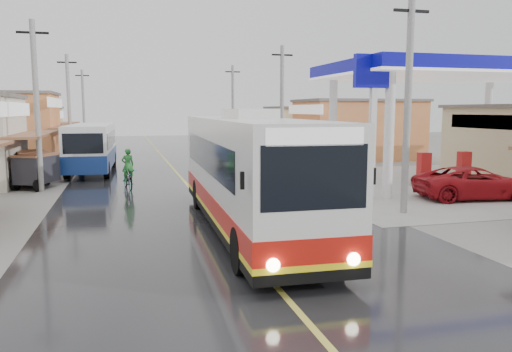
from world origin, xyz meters
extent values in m
plane|color=slate|center=(0.00, 0.00, 0.00)|extent=(120.00, 120.00, 0.00)
cube|color=black|center=(0.00, 15.00, 0.01)|extent=(12.00, 90.00, 0.02)
cube|color=#D8CC4C|center=(0.00, 15.00, 0.02)|extent=(0.15, 90.00, 0.01)
cube|color=gray|center=(13.00, 6.00, 0.01)|extent=(16.00, 16.00, 0.03)
cube|color=#0C0B9E|center=(13.00, 6.00, 5.85)|extent=(12.00, 8.00, 0.70)
cube|color=white|center=(13.00, 6.00, 5.55)|extent=(12.10, 8.10, 0.12)
cylinder|color=white|center=(8.00, 9.00, 2.75)|extent=(0.44, 0.44, 5.50)
cylinder|color=white|center=(18.00, 9.00, 2.75)|extent=(0.44, 0.44, 5.50)
cylinder|color=white|center=(8.00, 3.00, 2.75)|extent=(0.44, 0.44, 5.50)
cube|color=gray|center=(13.00, 6.00, 0.10)|extent=(4.00, 1.20, 0.20)
cube|color=#B21919|center=(11.80, 6.00, 0.95)|extent=(0.60, 0.45, 1.50)
cube|color=#B21919|center=(14.20, 6.00, 0.95)|extent=(0.60, 0.45, 1.50)
cube|color=white|center=(7.20, 3.00, 3.00)|extent=(0.25, 0.25, 6.00)
cube|color=#0C0B9E|center=(7.20, 3.00, 5.50)|extent=(1.80, 0.30, 1.40)
cube|color=silver|center=(0.70, -1.00, 2.10)|extent=(2.88, 12.36, 3.02)
cube|color=black|center=(0.70, -1.00, 0.48)|extent=(2.90, 12.38, 0.31)
cube|color=red|center=(0.70, -1.00, 0.99)|extent=(2.92, 12.40, 0.56)
cube|color=yellow|center=(0.70, -1.00, 0.66)|extent=(2.93, 12.41, 0.14)
cube|color=black|center=(0.72, -0.49, 2.43)|extent=(2.85, 9.80, 1.02)
cube|color=black|center=(0.54, -7.10, 2.53)|extent=(2.26, 0.18, 1.33)
cube|color=black|center=(0.86, 5.10, 2.53)|extent=(2.26, 0.18, 1.13)
cube|color=white|center=(0.54, -7.10, 3.35)|extent=(2.06, 0.17, 0.36)
cube|color=silver|center=(0.70, -1.00, 3.76)|extent=(1.31, 3.11, 0.31)
cylinder|color=black|center=(-0.54, -5.27, 0.58)|extent=(0.39, 1.14, 1.13)
cylinder|color=black|center=(1.72, -5.33, 0.58)|extent=(0.39, 1.14, 1.13)
cylinder|color=black|center=(-0.33, 2.92, 0.58)|extent=(0.39, 1.14, 1.13)
cylinder|color=black|center=(1.93, 2.86, 0.58)|extent=(0.39, 1.14, 1.13)
sphere|color=#FFF2CC|center=(-0.33, -7.15, 0.79)|extent=(0.29, 0.29, 0.29)
sphere|color=#FFF2CC|center=(1.41, -7.19, 0.79)|extent=(0.29, 0.29, 0.29)
cube|color=black|center=(-0.88, -6.81, 2.48)|extent=(0.08, 0.08, 0.36)
cube|color=black|center=(1.98, -6.88, 2.48)|extent=(0.08, 0.08, 0.36)
cube|color=silver|center=(-5.02, 16.01, 1.75)|extent=(2.75, 9.00, 2.47)
cube|color=navy|center=(-5.02, 16.01, 0.91)|extent=(2.80, 9.04, 0.99)
cube|color=black|center=(-5.02, 16.01, 2.10)|extent=(2.73, 7.52, 0.89)
cube|color=black|center=(-5.21, 11.61, 2.10)|extent=(2.08, 0.21, 1.09)
cylinder|color=black|center=(-6.23, 12.89, 0.51)|extent=(0.34, 1.00, 0.99)
cylinder|color=black|center=(-4.09, 12.80, 0.51)|extent=(0.34, 1.00, 0.99)
cylinder|color=black|center=(-5.96, 19.22, 0.51)|extent=(0.34, 1.00, 0.99)
cylinder|color=black|center=(-3.82, 19.13, 0.51)|extent=(0.34, 1.00, 0.99)
imported|color=#A31018|center=(11.64, 1.93, 0.71)|extent=(5.39, 3.02, 1.42)
imported|color=black|center=(-2.96, 8.75, 0.49)|extent=(0.97, 1.96, 0.98)
imported|color=#277730|center=(-2.96, 8.53, 1.20)|extent=(0.66, 0.49, 1.64)
cube|color=#26262D|center=(-7.33, 10.03, 0.96)|extent=(2.04, 2.39, 1.32)
cube|color=brown|center=(-7.33, 10.03, 1.67)|extent=(2.11, 2.46, 0.10)
cylinder|color=black|center=(-8.27, 9.69, 0.30)|extent=(0.42, 0.63, 0.61)
cylinder|color=black|center=(-7.67, 10.97, 0.30)|extent=(0.42, 0.63, 0.61)
cylinder|color=black|center=(-7.16, 8.95, 0.30)|extent=(0.36, 0.60, 0.61)
cube|color=#26262D|center=(-7.87, 11.97, 0.97)|extent=(1.87, 2.34, 1.33)
cube|color=brown|center=(-7.87, 11.97, 1.68)|extent=(1.93, 2.40, 0.10)
cylinder|color=black|center=(-8.34, 11.08, 0.31)|extent=(0.36, 0.64, 0.61)
cylinder|color=black|center=(-8.76, 12.44, 0.31)|extent=(0.36, 0.64, 0.61)
cylinder|color=black|center=(-7.01, 11.28, 0.31)|extent=(0.30, 0.62, 0.61)
camera|label=1|loc=(-3.16, -16.41, 3.88)|focal=35.00mm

